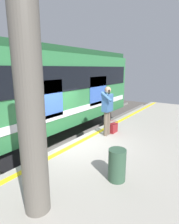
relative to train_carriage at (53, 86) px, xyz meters
name	(u,v)px	position (x,y,z in m)	size (l,w,h in m)	color
ground_plane	(74,164)	(1.25, 2.17, -2.48)	(26.02, 26.02, 0.00)	#4C4742
platform	(147,176)	(1.25, 4.70, -2.03)	(17.34, 5.06, 0.91)	#9E998E
safety_line	(80,141)	(1.25, 2.47, -1.57)	(17.00, 0.16, 0.01)	yellow
track_rail_near	(45,151)	(1.25, 0.71, -2.40)	(22.55, 0.08, 0.16)	slate
track_rail_far	(23,143)	(1.25, -0.72, -2.40)	(22.55, 0.08, 0.16)	slate
train_carriage	(53,86)	(0.00, 0.00, 0.00)	(9.00, 2.76, 3.89)	#2D723F
passenger	(107,107)	(0.21, 2.86, -0.54)	(0.57, 0.55, 1.74)	brown
handbag	(113,127)	(-0.16, 2.93, -1.38)	(0.39, 0.35, 0.41)	maroon
station_column	(31,108)	(4.03, 3.69, 0.21)	(0.42, 0.42, 3.57)	#59544C
trash_bin	(117,165)	(2.49, 4.41, -1.22)	(0.38, 0.38, 0.70)	#2D4C38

